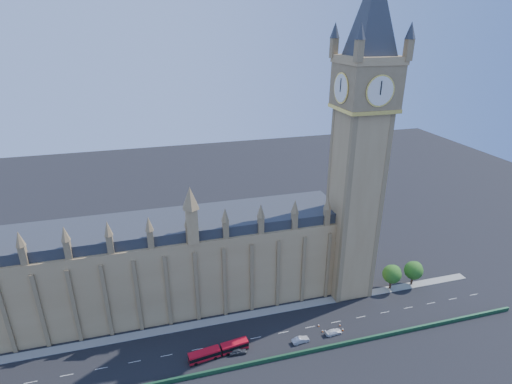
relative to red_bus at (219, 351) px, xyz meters
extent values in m
plane|color=black|center=(6.88, 3.50, -1.42)|extent=(400.00, 400.00, 0.00)
cube|color=#A07E4D|center=(-18.12, 25.50, 11.08)|extent=(120.00, 20.00, 25.00)
cube|color=#2D3035|center=(-18.12, 25.50, 25.08)|extent=(120.00, 18.00, 3.00)
cube|color=#A07E4D|center=(44.88, 17.50, 27.58)|extent=(12.00, 12.00, 58.00)
cube|color=olive|center=(44.88, 17.50, 62.58)|extent=(14.00, 14.00, 12.00)
cylinder|color=silver|center=(44.88, 10.35, 62.58)|extent=(7.20, 0.30, 7.20)
cube|color=#A07E4D|center=(44.88, 17.50, 69.58)|extent=(14.50, 14.50, 2.00)
cube|color=#1E4C2D|center=(6.88, -5.50, -0.82)|extent=(160.00, 0.60, 1.20)
cube|color=gray|center=(6.88, 13.00, -1.34)|extent=(160.00, 3.00, 0.16)
cylinder|color=#382619|center=(58.88, 13.50, 0.58)|extent=(0.70, 0.70, 4.00)
sphere|color=#205115|center=(58.88, 13.50, 4.08)|extent=(6.00, 6.00, 6.00)
sphere|color=#205115|center=(59.68, 13.80, 4.68)|extent=(4.38, 4.38, 4.38)
cylinder|color=#382619|center=(66.88, 13.50, 0.58)|extent=(0.70, 0.70, 4.00)
sphere|color=#205115|center=(66.88, 13.50, 4.08)|extent=(6.00, 6.00, 6.00)
sphere|color=#205115|center=(67.68, 13.80, 4.68)|extent=(4.38, 4.38, 4.38)
cube|color=red|center=(-3.81, -0.50, -0.07)|extent=(8.29, 3.27, 2.69)
cube|color=red|center=(4.28, 0.56, -0.07)|extent=(7.40, 3.16, 2.69)
cube|color=black|center=(-3.81, -0.50, 0.25)|extent=(8.35, 3.33, 1.02)
cube|color=black|center=(4.28, 0.56, 0.25)|extent=(7.46, 3.21, 1.02)
cylinder|color=black|center=(0.01, 0.00, -0.21)|extent=(1.01, 2.23, 2.15)
cylinder|color=black|center=(-6.22, -1.95, -0.97)|extent=(0.92, 0.38, 0.90)
cylinder|color=black|center=(-6.51, 0.27, -0.97)|extent=(0.92, 0.38, 0.90)
cylinder|color=black|center=(-1.10, -1.28, -0.97)|extent=(0.92, 0.38, 0.90)
cylinder|color=black|center=(-1.40, 0.95, -0.97)|extent=(0.92, 0.38, 0.90)
cylinder|color=black|center=(2.15, -0.85, -0.97)|extent=(0.92, 0.38, 0.90)
cylinder|color=black|center=(1.86, 1.37, -0.97)|extent=(0.92, 0.38, 0.90)
cylinder|color=black|center=(6.70, -0.25, -0.97)|extent=(0.92, 0.38, 0.90)
cylinder|color=black|center=(6.41, 1.97, -0.97)|extent=(0.92, 0.38, 0.90)
imported|color=#383A3E|center=(4.88, -0.75, -0.65)|extent=(4.58, 2.05, 1.53)
imported|color=#A6A8AE|center=(22.10, -1.28, -0.63)|extent=(4.92, 2.14, 1.57)
imported|color=white|center=(32.05, -0.76, -0.72)|extent=(4.99, 2.38, 1.40)
cube|color=black|center=(29.34, 3.16, -1.40)|extent=(0.41, 0.41, 0.04)
cone|color=#D9540B|center=(29.34, 3.16, -1.07)|extent=(0.45, 0.45, 0.69)
cylinder|color=white|center=(29.34, 3.16, -0.98)|extent=(0.33, 0.33, 0.12)
cube|color=black|center=(29.50, 0.78, -1.40)|extent=(0.48, 0.48, 0.04)
cone|color=#F45C0C|center=(29.50, 0.78, -1.08)|extent=(0.52, 0.52, 0.68)
cylinder|color=white|center=(29.50, 0.78, -0.98)|extent=(0.33, 0.33, 0.12)
cube|color=black|center=(35.14, -0.26, -1.39)|extent=(0.51, 0.51, 0.05)
cone|color=#E24B0B|center=(35.14, -0.26, -1.02)|extent=(0.56, 0.56, 0.79)
cylinder|color=white|center=(35.14, -0.26, -0.91)|extent=(0.39, 0.39, 0.14)
cube|color=black|center=(35.26, 1.74, -1.40)|extent=(0.48, 0.48, 0.04)
cone|color=#F94C0D|center=(35.26, 1.74, -1.09)|extent=(0.53, 0.53, 0.65)
cylinder|color=white|center=(35.26, 1.74, -1.00)|extent=(0.32, 0.32, 0.11)
camera|label=1|loc=(-11.69, -79.01, 77.35)|focal=28.00mm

